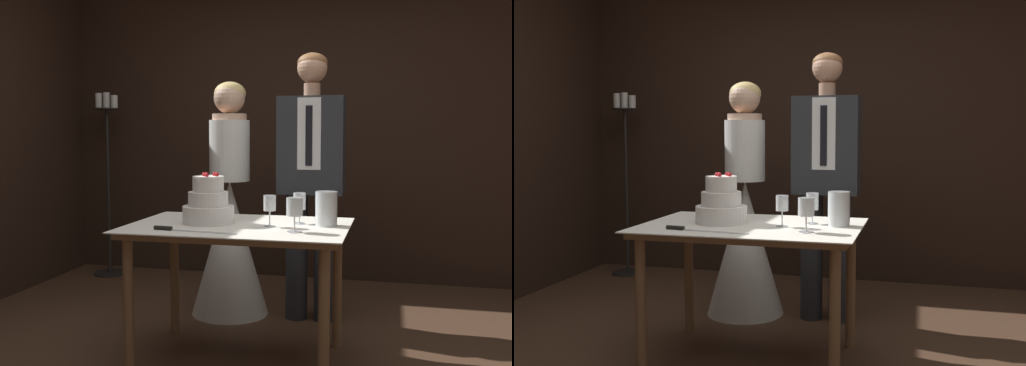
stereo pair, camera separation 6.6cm
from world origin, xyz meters
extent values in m
cube|color=black|center=(0.00, 2.25, 1.35)|extent=(4.53, 0.12, 2.70)
cylinder|color=brown|center=(-0.58, -0.06, 0.36)|extent=(0.06, 0.06, 0.72)
cylinder|color=brown|center=(0.44, -0.06, 0.36)|extent=(0.06, 0.06, 0.72)
cylinder|color=brown|center=(-0.58, 0.58, 0.36)|extent=(0.06, 0.06, 0.72)
cylinder|color=brown|center=(0.44, 0.58, 0.36)|extent=(0.06, 0.06, 0.72)
cube|color=brown|center=(-0.07, 0.26, 0.74)|extent=(1.14, 0.76, 0.03)
cube|color=white|center=(-0.07, 0.26, 0.76)|extent=(1.20, 0.82, 0.01)
cylinder|color=white|center=(-0.25, 0.28, 0.81)|extent=(0.29, 0.29, 0.10)
cylinder|color=white|center=(-0.25, 0.28, 0.90)|extent=(0.23, 0.23, 0.08)
cylinder|color=white|center=(-0.25, 0.28, 0.98)|extent=(0.18, 0.18, 0.09)
sphere|color=red|center=(-0.20, 0.28, 1.04)|extent=(0.02, 0.02, 0.02)
sphere|color=red|center=(-0.23, 0.32, 1.04)|extent=(0.02, 0.02, 0.02)
sphere|color=red|center=(-0.26, 0.29, 1.04)|extent=(0.02, 0.02, 0.02)
sphere|color=red|center=(-0.27, 0.27, 1.04)|extent=(0.02, 0.02, 0.02)
sphere|color=red|center=(-0.24, 0.23, 1.04)|extent=(0.02, 0.02, 0.02)
cube|color=silver|center=(-0.18, -0.02, 0.76)|extent=(0.36, 0.05, 0.00)
cylinder|color=black|center=(-0.40, 0.00, 0.77)|extent=(0.10, 0.03, 0.02)
cylinder|color=silver|center=(0.11, 0.24, 0.76)|extent=(0.06, 0.06, 0.00)
cylinder|color=silver|center=(0.11, 0.24, 0.81)|extent=(0.01, 0.01, 0.08)
cylinder|color=silver|center=(0.11, 0.24, 0.89)|extent=(0.07, 0.07, 0.08)
cylinder|color=silver|center=(0.27, 0.10, 0.76)|extent=(0.08, 0.08, 0.00)
cylinder|color=silver|center=(0.27, 0.10, 0.81)|extent=(0.01, 0.01, 0.08)
cylinder|color=silver|center=(0.27, 0.10, 0.89)|extent=(0.08, 0.08, 0.09)
cylinder|color=maroon|center=(0.27, 0.10, 0.86)|extent=(0.07, 0.07, 0.03)
cylinder|color=silver|center=(0.25, 0.38, 0.76)|extent=(0.07, 0.07, 0.00)
cylinder|color=silver|center=(0.25, 0.38, 0.80)|extent=(0.01, 0.01, 0.08)
cylinder|color=silver|center=(0.25, 0.38, 0.89)|extent=(0.07, 0.07, 0.09)
cylinder|color=silver|center=(0.40, 0.34, 0.86)|extent=(0.12, 0.12, 0.19)
cylinder|color=white|center=(0.40, 0.34, 0.81)|extent=(0.05, 0.05, 0.08)
sphere|color=#F9CC4C|center=(0.40, 0.34, 0.86)|extent=(0.02, 0.02, 0.02)
cone|color=white|center=(-0.35, 1.06, 0.47)|extent=(0.54, 0.54, 0.94)
cylinder|color=white|center=(-0.35, 1.06, 1.15)|extent=(0.28, 0.28, 0.42)
cylinder|color=#DBAD8E|center=(-0.35, 1.06, 1.38)|extent=(0.24, 0.24, 0.04)
sphere|color=#DBAD8E|center=(-0.35, 1.06, 1.51)|extent=(0.22, 0.22, 0.22)
ellipsoid|color=#D6B770|center=(-0.35, 1.08, 1.54)|extent=(0.22, 0.22, 0.16)
cylinder|color=#282B30|center=(0.12, 1.06, 0.43)|extent=(0.15, 0.15, 0.86)
cylinder|color=#282B30|center=(0.32, 1.06, 0.43)|extent=(0.15, 0.15, 0.86)
cube|color=#282B30|center=(0.22, 1.06, 1.19)|extent=(0.44, 0.24, 0.65)
cube|color=white|center=(0.22, 0.94, 1.26)|extent=(0.15, 0.01, 0.47)
cube|color=black|center=(0.22, 0.93, 1.25)|extent=(0.04, 0.01, 0.39)
cylinder|color=tan|center=(0.22, 1.06, 1.55)|extent=(0.11, 0.11, 0.09)
sphere|color=tan|center=(0.22, 1.06, 1.70)|extent=(0.20, 0.20, 0.20)
ellipsoid|color=brown|center=(0.22, 1.07, 1.73)|extent=(0.20, 0.20, 0.13)
cylinder|color=black|center=(-1.72, 1.88, 0.01)|extent=(0.28, 0.28, 0.02)
cylinder|color=black|center=(-1.72, 1.88, 0.75)|extent=(0.03, 0.03, 1.46)
cylinder|color=black|center=(-1.72, 1.88, 1.49)|extent=(0.22, 0.22, 0.01)
cylinder|color=white|center=(-1.80, 1.88, 1.56)|extent=(0.06, 0.06, 0.13)
cylinder|color=white|center=(-1.72, 1.88, 1.56)|extent=(0.06, 0.06, 0.14)
cylinder|color=white|center=(-1.65, 1.88, 1.55)|extent=(0.06, 0.06, 0.11)
camera|label=1|loc=(0.76, -2.73, 1.26)|focal=40.00mm
camera|label=2|loc=(0.82, -2.71, 1.26)|focal=40.00mm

